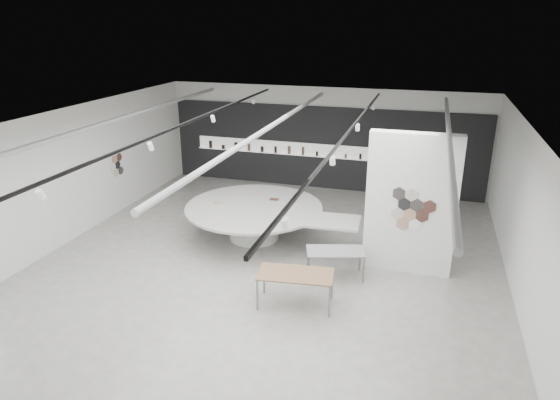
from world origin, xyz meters
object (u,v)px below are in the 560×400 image
(partition_column, at_px, (411,204))
(kitchen_counter, at_px, (397,186))
(sample_table_wood, at_px, (296,276))
(sample_table_stone, at_px, (335,253))
(display_island, at_px, (257,218))

(partition_column, xyz_separation_m, kitchen_counter, (-0.67, 5.50, -1.33))
(sample_table_wood, distance_m, sample_table_stone, 1.65)
(display_island, bearing_deg, sample_table_stone, -35.25)
(display_island, relative_size, sample_table_stone, 3.39)
(sample_table_wood, distance_m, kitchen_counter, 8.11)
(partition_column, distance_m, sample_table_stone, 2.22)
(sample_table_wood, bearing_deg, sample_table_stone, 68.44)
(partition_column, height_order, display_island, partition_column)
(sample_table_stone, height_order, kitchen_counter, kitchen_counter)
(partition_column, relative_size, display_island, 0.68)
(display_island, bearing_deg, kitchen_counter, 49.19)
(display_island, xyz_separation_m, sample_table_stone, (2.64, -1.64, 0.00))
(display_island, distance_m, sample_table_wood, 3.77)
(sample_table_wood, relative_size, sample_table_stone, 1.13)
(kitchen_counter, bearing_deg, sample_table_stone, -100.43)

